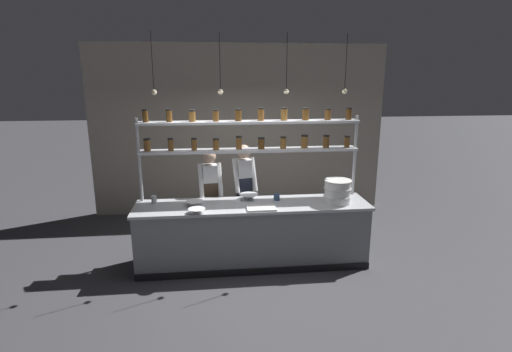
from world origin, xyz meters
name	(u,v)px	position (x,y,z in m)	size (l,w,h in m)	color
ground_plane	(253,263)	(0.00, 0.00, 0.00)	(40.00, 40.00, 0.00)	#3D3D42
back_wall	(240,130)	(0.00, 2.46, 1.64)	(5.74, 0.12, 3.29)	#9E9384
prep_counter	(253,234)	(0.00, 0.00, 0.46)	(3.34, 0.76, 0.92)	gray
spice_shelf_unit	(251,139)	(0.01, 0.33, 1.81)	(3.22, 0.28, 2.25)	#B7BABF
chef_left	(210,194)	(-0.60, 0.57, 0.92)	(0.39, 0.31, 1.60)	black
chef_center	(244,189)	(-0.07, 0.67, 0.96)	(0.41, 0.33, 1.66)	black
container_stack	(337,192)	(1.21, -0.09, 1.09)	(0.39, 0.39, 0.34)	white
cutting_board	(261,208)	(0.10, -0.23, 0.93)	(0.40, 0.26, 0.02)	silver
prep_bowl_near_left	(195,203)	(-0.82, 0.01, 0.95)	(0.25, 0.25, 0.07)	white
prep_bowl_center_front	(197,211)	(-0.78, -0.31, 0.95)	(0.23, 0.23, 0.06)	white
prep_bowl_center_back	(249,197)	(-0.03, 0.23, 0.96)	(0.28, 0.28, 0.08)	silver
serving_cup_front	(154,199)	(-1.40, 0.20, 0.97)	(0.08, 0.08, 0.11)	#B2B7BC
serving_cup_by_board	(277,197)	(0.37, 0.13, 0.97)	(0.09, 0.09, 0.10)	#334C70
pendant_light_row	(253,88)	(0.01, 0.00, 2.53)	(2.61, 0.07, 0.78)	black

